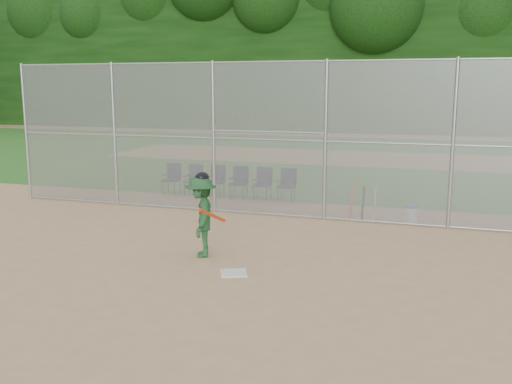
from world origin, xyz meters
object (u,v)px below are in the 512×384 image
(batter_at_plate, at_px, (201,216))
(chair_0, at_px, (171,179))
(home_plate, at_px, (234,273))
(water_cooler, at_px, (412,214))

(batter_at_plate, relative_size, chair_0, 1.78)
(batter_at_plate, xyz_separation_m, chair_0, (-3.58, 5.86, -0.34))
(home_plate, relative_size, batter_at_plate, 0.27)
(water_cooler, distance_m, chair_0, 7.58)
(chair_0, bearing_deg, water_cooler, -12.03)
(home_plate, relative_size, chair_0, 0.48)
(home_plate, distance_m, chair_0, 8.11)
(water_cooler, bearing_deg, batter_at_plate, -131.83)
(home_plate, xyz_separation_m, batter_at_plate, (-0.99, 0.83, 0.81))
(home_plate, bearing_deg, batter_at_plate, 139.91)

